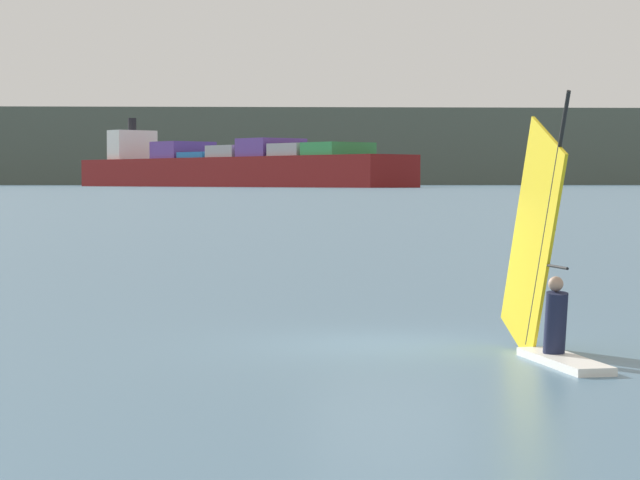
{
  "coord_description": "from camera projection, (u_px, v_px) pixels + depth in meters",
  "views": [
    {
      "loc": [
        3.56,
        -21.61,
        2.64
      ],
      "look_at": [
        -1.53,
        1.93,
        1.6
      ],
      "focal_mm": 76.66,
      "sensor_mm": 36.0,
      "label": 1
    }
  ],
  "objects": [
    {
      "name": "ground_plane",
      "position": [
        388.0,
        345.0,
        21.97
      ],
      "size": [
        4000.0,
        4000.0,
        0.0
      ],
      "primitive_type": "plane",
      "color": "#476B84"
    },
    {
      "name": "windsurfer",
      "position": [
        546.0,
        290.0,
        20.21
      ],
      "size": [
        1.86,
        3.76,
        4.11
      ],
      "rotation": [
        0.0,
        0.0,
        5.12
      ],
      "color": "white",
      "rests_on": "ground_plane"
    },
    {
      "name": "cargo_ship",
      "position": [
        231.0,
        167.0,
        604.14
      ],
      "size": [
        183.03,
        145.55,
        33.1
      ],
      "rotation": [
        0.0,
        0.0,
        5.64
      ],
      "color": "maroon",
      "rests_on": "ground_plane"
    }
  ]
}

